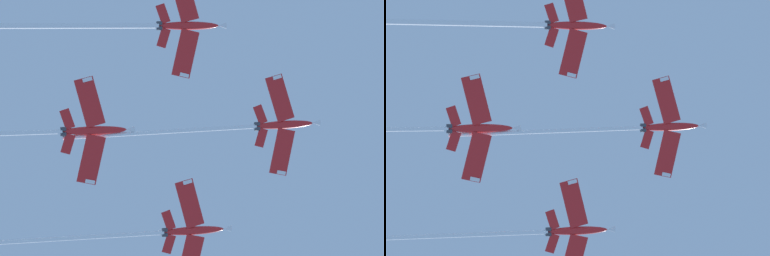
# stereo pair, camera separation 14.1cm
# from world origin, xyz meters

# --- Properties ---
(jet_lead) EXTENTS (34.91, 38.92, 15.57)m
(jet_lead) POSITION_xyz_m (28.31, 8.39, 174.49)
(jet_lead) COLOR red
(jet_left_wing) EXTENTS (38.46, 41.40, 16.69)m
(jet_left_wing) POSITION_xyz_m (29.58, 36.54, 168.91)
(jet_left_wing) COLOR red
(jet_right_wing) EXTENTS (36.01, 39.11, 16.08)m
(jet_right_wing) POSITION_xyz_m (-0.65, 11.65, 168.76)
(jet_right_wing) COLOR red
(jet_slot) EXTENTS (37.68, 40.89, 17.06)m
(jet_slot) POSITION_xyz_m (3.40, 36.35, 162.66)
(jet_slot) COLOR red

